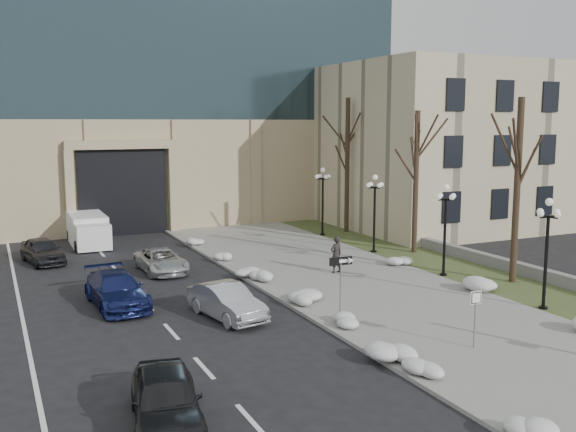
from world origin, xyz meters
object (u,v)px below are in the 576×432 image
Objects in this scene: car_e at (43,251)px; keep_sign at (475,307)px; car_c at (117,290)px; pedestrian at (336,254)px; one_way_sign at (345,269)px; lamppost_b at (445,218)px; car_b at (227,302)px; lamppost_d at (323,192)px; lamppost_a at (547,239)px; car_d at (161,261)px; car_a at (166,399)px; box_truck at (88,230)px; lamppost_c at (375,203)px.

car_e is 24.51m from keep_sign.
pedestrian reaches higher than car_c.
lamppost_b is at bearing 32.04° from one_way_sign.
car_b is 15.20m from car_e.
lamppost_d is (0.00, 13.00, 0.00)m from lamppost_b.
lamppost_b is at bearing 90.00° from lamppost_a.
car_b reaches higher than car_d.
car_d is at bearing 86.16° from car_a.
box_truck is at bearing 122.84° from lamppost_a.
car_a is at bearing -143.55° from one_way_sign.
lamppost_a reaches higher than keep_sign.
one_way_sign is 5.19m from keep_sign.
car_c is 9.96m from one_way_sign.
car_c is 2.60× the size of pedestrian.
car_c is at bearing 124.72° from car_b.
keep_sign is 0.45× the size of lamppost_c.
car_c is at bearing 144.12° from one_way_sign.
car_e is 0.88× the size of lamppost_a.
car_e is at bearing 122.01° from keep_sign.
lamppost_c is (4.70, 3.73, 2.00)m from pedestrian.
car_b is at bearing 133.88° from keep_sign.
one_way_sign is (-3.75, -7.29, 1.16)m from pedestrian.
one_way_sign reaches higher than car_b.
car_a is 0.71× the size of box_truck.
car_c is at bearing 135.12° from keep_sign.
car_a is 0.91× the size of lamppost_a.
pedestrian is 0.40× the size of lamppost_c.
lamppost_a is at bearing -56.56° from box_truck.
keep_sign is (9.18, -25.82, 0.62)m from box_truck.
car_c reaches higher than car_d.
lamppost_a reaches higher than pedestrian.
car_e is 26.20m from lamppost_a.
one_way_sign is (4.26, -11.73, 1.62)m from car_d.
pedestrian is (12.20, 12.67, 0.34)m from car_a.
keep_sign is (12.30, -21.19, 0.85)m from car_e.
keep_sign is at bearing -104.99° from lamppost_d.
lamppost_b is (12.71, -7.22, 2.46)m from car_d.
car_b is 15.07m from lamppost_c.
lamppost_d reaches higher than car_a.
car_d is at bearing -53.61° from car_e.
pedestrian is (11.31, 0.98, 0.35)m from car_c.
pedestrian is at bearing 56.00° from car_a.
car_a is 0.87× the size of car_c.
car_a is at bearing -126.42° from lamppost_d.
pedestrian is 0.71× the size of one_way_sign.
lamppost_b is (15.07, -16.84, 2.13)m from box_truck.
pedestrian is at bearing 86.12° from keep_sign.
box_truck is 22.70m from lamppost_b.
one_way_sign is 0.57× the size of lamppost_c.
box_truck is 2.27× the size of one_way_sign.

